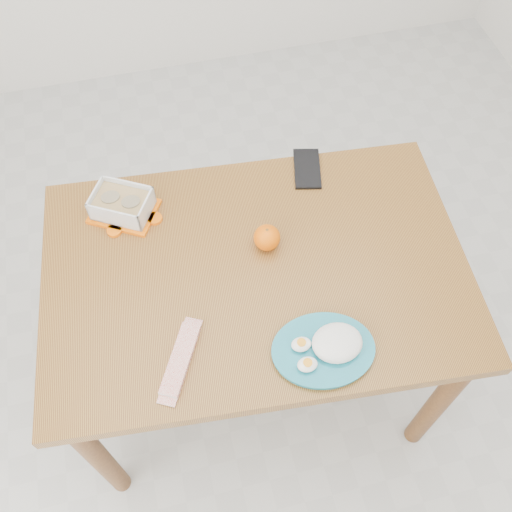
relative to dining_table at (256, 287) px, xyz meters
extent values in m
plane|color=#B7B7B2|center=(0.05, 0.09, -0.65)|extent=(3.50, 3.50, 0.00)
cube|color=olive|center=(0.00, 0.00, 0.08)|extent=(1.22, 0.87, 0.04)
cylinder|color=brown|center=(-0.54, -0.28, -0.29)|extent=(0.06, 0.06, 0.71)
cylinder|color=brown|center=(0.49, -0.37, -0.29)|extent=(0.06, 0.06, 0.71)
cylinder|color=brown|center=(-0.49, 0.37, -0.29)|extent=(0.06, 0.06, 0.71)
cylinder|color=brown|center=(0.54, 0.28, -0.29)|extent=(0.06, 0.06, 0.71)
cube|color=#FF6A07|center=(-0.32, 0.28, 0.11)|extent=(0.22, 0.21, 0.01)
cube|color=silver|center=(-0.32, 0.28, 0.15)|extent=(0.19, 0.18, 0.07)
cube|color=#A28451|center=(-0.32, 0.28, 0.14)|extent=(0.18, 0.16, 0.04)
cylinder|color=#8B805B|center=(-0.35, 0.29, 0.16)|extent=(0.07, 0.07, 0.02)
cylinder|color=#8B805B|center=(-0.30, 0.26, 0.16)|extent=(0.07, 0.07, 0.02)
sphere|color=orange|center=(0.05, 0.07, 0.14)|extent=(0.07, 0.07, 0.07)
cylinder|color=#187284|center=(0.10, -0.28, 0.11)|extent=(0.28, 0.28, 0.02)
ellipsoid|color=white|center=(0.14, -0.28, 0.15)|extent=(0.14, 0.12, 0.05)
ellipsoid|color=white|center=(0.05, -0.26, 0.13)|extent=(0.05, 0.04, 0.02)
ellipsoid|color=white|center=(0.05, -0.31, 0.13)|extent=(0.05, 0.04, 0.02)
cube|color=#B11909|center=(-0.24, -0.22, 0.11)|extent=(0.13, 0.19, 0.02)
cube|color=black|center=(0.24, 0.31, 0.11)|extent=(0.11, 0.17, 0.01)
camera|label=1|loc=(-0.20, -0.79, 1.42)|focal=40.00mm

